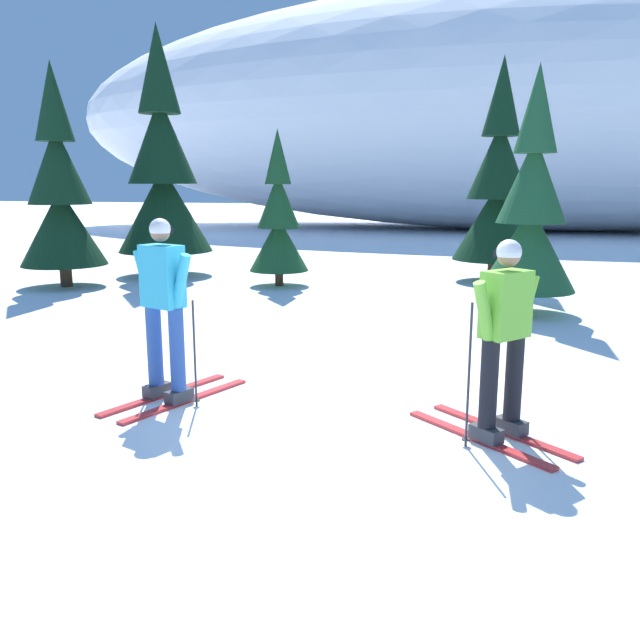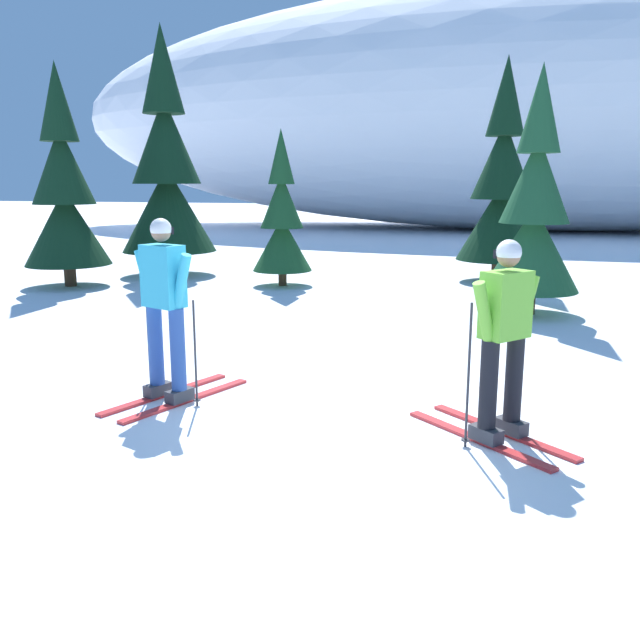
# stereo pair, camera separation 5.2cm
# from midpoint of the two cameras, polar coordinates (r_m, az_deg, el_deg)

# --- Properties ---
(ground_plane) EXTENTS (120.00, 120.00, 0.00)m
(ground_plane) POSITION_cam_midpoint_polar(r_m,az_deg,el_deg) (6.48, 2.98, -7.94)
(ground_plane) COLOR white
(skier_cyan_jacket) EXTENTS (0.99, 1.70, 1.84)m
(skier_cyan_jacket) POSITION_cam_midpoint_polar(r_m,az_deg,el_deg) (6.74, -13.43, 1.10)
(skier_cyan_jacket) COLOR red
(skier_cyan_jacket) RESTS_ON ground
(skier_lime_jacket) EXTENTS (1.49, 1.34, 1.73)m
(skier_lime_jacket) POSITION_cam_midpoint_polar(r_m,az_deg,el_deg) (5.77, 15.22, -1.47)
(skier_lime_jacket) COLOR red
(skier_lime_jacket) RESTS_ON ground
(pine_tree_far_left) EXTENTS (1.77, 1.77, 4.59)m
(pine_tree_far_left) POSITION_cam_midpoint_polar(r_m,az_deg,el_deg) (15.03, -21.54, 9.95)
(pine_tree_far_left) COLOR #47301E
(pine_tree_far_left) RESTS_ON ground
(pine_tree_left) EXTENTS (2.19, 2.19, 5.68)m
(pine_tree_left) POSITION_cam_midpoint_polar(r_m,az_deg,el_deg) (16.20, -13.46, 12.14)
(pine_tree_left) COLOR #47301E
(pine_tree_left) RESTS_ON ground
(pine_tree_center_left) EXTENTS (1.26, 1.26, 3.27)m
(pine_tree_center_left) POSITION_cam_midpoint_polar(r_m,az_deg,el_deg) (14.16, -3.69, 8.44)
(pine_tree_center_left) COLOR #47301E
(pine_tree_center_left) RESTS_ON ground
(pine_tree_center) EXTENTS (1.86, 1.86, 4.82)m
(pine_tree_center) POSITION_cam_midpoint_polar(r_m,az_deg,el_deg) (15.30, 14.92, 10.75)
(pine_tree_center) COLOR #47301E
(pine_tree_center) RESTS_ON ground
(pine_tree_center_right) EXTENTS (1.56, 1.56, 4.04)m
(pine_tree_center_right) POSITION_cam_midpoint_polar(r_m,az_deg,el_deg) (11.55, 17.55, 8.77)
(pine_tree_center_right) COLOR #47301E
(pine_tree_center_right) RESTS_ON ground
(snow_ridge_background) EXTENTS (45.79, 15.77, 10.77)m
(snow_ridge_background) POSITION_cam_midpoint_polar(r_m,az_deg,el_deg) (32.72, 18.70, 16.79)
(snow_ridge_background) COLOR white
(snow_ridge_background) RESTS_ON ground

